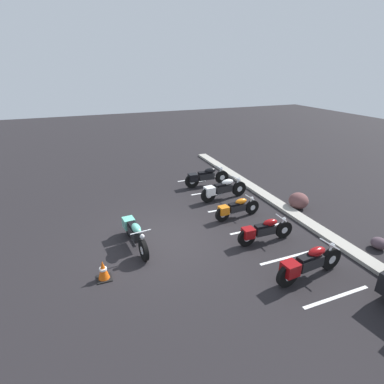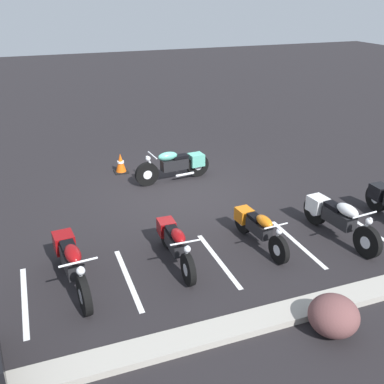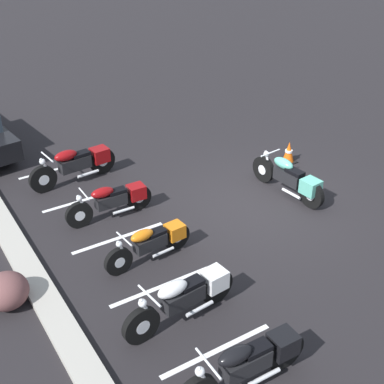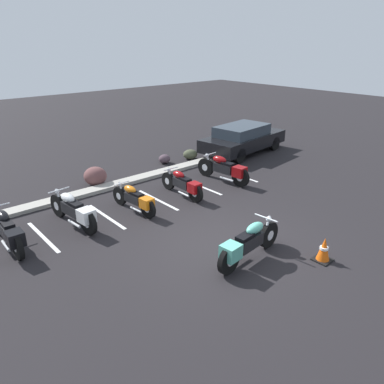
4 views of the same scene
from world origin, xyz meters
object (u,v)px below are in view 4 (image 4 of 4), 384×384
at_px(landscape_rock_2, 190,154).
at_px(parked_bike_2, 135,199).
at_px(landscape_rock_1, 95,176).
at_px(parked_bike_0, 8,230).
at_px(parked_bike_4, 225,169).
at_px(motorcycle_teal_featured, 247,243).
at_px(parked_bike_3, 183,184).
at_px(parked_bike_1, 74,210).
at_px(traffic_cone, 324,250).
at_px(car_black, 243,138).
at_px(landscape_rock_0, 165,159).

bearing_deg(landscape_rock_2, parked_bike_2, -147.60).
bearing_deg(landscape_rock_1, landscape_rock_2, 2.06).
relative_size(parked_bike_0, parked_bike_4, 0.98).
xyz_separation_m(motorcycle_teal_featured, landscape_rock_2, (4.28, 6.98, -0.26)).
height_order(parked_bike_4, landscape_rock_2, parked_bike_4).
distance_m(parked_bike_3, landscape_rock_2, 4.18).
bearing_deg(parked_bike_2, parked_bike_0, 80.69).
bearing_deg(parked_bike_1, motorcycle_teal_featured, -158.04).
distance_m(parked_bike_2, parked_bike_4, 3.85).
bearing_deg(traffic_cone, motorcycle_teal_featured, 140.00).
xyz_separation_m(parked_bike_1, car_black, (8.89, 1.85, 0.21)).
height_order(car_black, landscape_rock_0, car_black).
relative_size(landscape_rock_2, traffic_cone, 1.06).
xyz_separation_m(landscape_rock_1, landscape_rock_2, (4.57, 0.16, -0.12)).
bearing_deg(parked_bike_0, motorcycle_teal_featured, -136.12).
distance_m(parked_bike_3, landscape_rock_1, 3.31).
height_order(parked_bike_0, parked_bike_2, parked_bike_0).
bearing_deg(parked_bike_4, parked_bike_2, 85.42).
height_order(car_black, landscape_rock_2, car_black).
relative_size(landscape_rock_1, landscape_rock_2, 1.28).
bearing_deg(landscape_rock_2, parked_bike_1, -157.48).
relative_size(landscape_rock_0, traffic_cone, 0.84).
relative_size(parked_bike_2, parked_bike_3, 0.95).
bearing_deg(traffic_cone, car_black, 53.93).
height_order(landscape_rock_2, traffic_cone, traffic_cone).
relative_size(parked_bike_4, traffic_cone, 3.91).
xyz_separation_m(parked_bike_0, parked_bike_3, (5.34, -0.28, -0.05)).
xyz_separation_m(car_black, landscape_rock_2, (-2.39, 0.85, -0.47)).
bearing_deg(landscape_rock_1, parked_bike_1, -127.40).
bearing_deg(parked_bike_1, landscape_rock_0, -66.48).
xyz_separation_m(motorcycle_teal_featured, parked_bike_2, (-0.46, 3.97, -0.06)).
bearing_deg(landscape_rock_2, parked_bike_4, -106.74).
relative_size(parked_bike_3, parked_bike_4, 0.89).
height_order(landscape_rock_0, traffic_cone, traffic_cone).
bearing_deg(landscape_rock_2, landscape_rock_1, -177.94).
distance_m(parked_bike_0, parked_bike_2, 3.51).
bearing_deg(parked_bike_3, traffic_cone, -179.34).
height_order(parked_bike_1, traffic_cone, parked_bike_1).
bearing_deg(parked_bike_0, parked_bike_2, -93.55).
bearing_deg(parked_bike_2, landscape_rock_2, -62.50).
relative_size(parked_bike_0, landscape_rock_0, 4.57).
bearing_deg(parked_bike_1, landscape_rock_2, -73.00).
bearing_deg(parked_bike_2, traffic_cone, -165.24).
bearing_deg(parked_bike_1, parked_bike_2, -105.46).
bearing_deg(car_black, parked_bike_1, -174.84).
height_order(parked_bike_3, landscape_rock_1, parked_bike_3).
xyz_separation_m(motorcycle_teal_featured, parked_bike_3, (1.38, 3.96, -0.04)).
distance_m(car_black, traffic_cone, 9.01).
distance_m(parked_bike_2, parked_bike_3, 1.85).
height_order(parked_bike_1, car_black, car_black).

